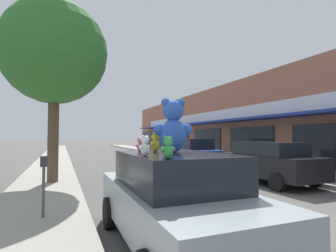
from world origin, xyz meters
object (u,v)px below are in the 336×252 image
at_px(teddy_bear_teal, 173,143).
at_px(street_tree, 55,53).
at_px(teddy_bear_white, 145,146).
at_px(teddy_bear_giant, 173,126).
at_px(parked_car_far_right, 191,152).
at_px(plush_art_car, 174,198).
at_px(teddy_bear_yellow, 155,142).
at_px(teddy_bear_pink, 140,145).
at_px(parking_meter, 44,178).
at_px(parked_car_far_center, 269,161).
at_px(teddy_bear_purple, 169,149).
at_px(teddy_bear_green, 168,148).

height_order(teddy_bear_teal, street_tree, street_tree).
height_order(teddy_bear_white, street_tree, street_tree).
bearing_deg(street_tree, teddy_bear_giant, -71.54).
relative_size(teddy_bear_white, teddy_bear_teal, 0.88).
bearing_deg(parked_car_far_right, street_tree, -152.88).
xyz_separation_m(plush_art_car, teddy_bear_teal, (0.21, 0.54, 0.91)).
bearing_deg(street_tree, teddy_bear_yellow, -72.66).
height_order(teddy_bear_giant, teddy_bear_pink, teddy_bear_giant).
bearing_deg(teddy_bear_teal, parked_car_far_right, -157.70).
distance_m(teddy_bear_teal, street_tree, 7.25).
bearing_deg(teddy_bear_white, parked_car_far_right, -154.88).
relative_size(teddy_bear_white, street_tree, 0.04).
relative_size(teddy_bear_pink, parking_meter, 0.21).
distance_m(teddy_bear_pink, parked_car_far_center, 7.10).
relative_size(teddy_bear_purple, parked_car_far_right, 0.05).
bearing_deg(parking_meter, teddy_bear_teal, -32.98).
relative_size(teddy_bear_giant, parked_car_far_center, 0.23).
distance_m(plush_art_car, parking_meter, 2.92).
relative_size(teddy_bear_green, parked_car_far_right, 0.06).
relative_size(teddy_bear_green, parking_meter, 0.23).
height_order(plush_art_car, street_tree, street_tree).
height_order(street_tree, parking_meter, street_tree).
bearing_deg(teddy_bear_purple, parked_car_far_right, -68.40).
xyz_separation_m(teddy_bear_yellow, street_tree, (-1.90, 6.08, 3.26)).
height_order(teddy_bear_purple, parked_car_far_center, teddy_bear_purple).
distance_m(teddy_bear_pink, parked_car_far_right, 11.78).
distance_m(plush_art_car, teddy_bear_giant, 1.24).
bearing_deg(plush_art_car, street_tree, 107.57).
bearing_deg(teddy_bear_yellow, teddy_bear_white, 19.57).
bearing_deg(teddy_bear_pink, parked_car_far_right, -91.41).
xyz_separation_m(plush_art_car, teddy_bear_giant, (0.08, 0.22, 1.21)).
bearing_deg(plush_art_car, teddy_bear_pink, 124.19).
bearing_deg(parked_car_far_center, teddy_bear_yellow, -149.63).
distance_m(teddy_bear_giant, teddy_bear_white, 1.04).
xyz_separation_m(teddy_bear_white, parking_meter, (-1.45, 2.48, -0.74)).
distance_m(plush_art_car, teddy_bear_green, 1.40).
bearing_deg(teddy_bear_green, teddy_bear_purple, -132.75).
bearing_deg(parking_meter, plush_art_car, -44.10).
bearing_deg(teddy_bear_yellow, teddy_bear_pink, -63.89).
xyz_separation_m(teddy_bear_giant, parked_car_far_center, (5.70, 3.77, -1.17)).
height_order(teddy_bear_green, street_tree, street_tree).
relative_size(teddy_bear_teal, parking_meter, 0.27).
relative_size(teddy_bear_pink, street_tree, 0.04).
relative_size(teddy_bear_teal, parked_car_far_right, 0.07).
height_order(teddy_bear_giant, teddy_bear_white, teddy_bear_giant).
bearing_deg(parking_meter, parked_car_far_right, 47.44).
bearing_deg(parking_meter, teddy_bear_yellow, -37.93).
xyz_separation_m(teddy_bear_yellow, parked_car_far_right, (5.93, 10.09, -0.85)).
height_order(teddy_bear_teal, parked_car_far_center, teddy_bear_teal).
distance_m(teddy_bear_giant, teddy_bear_yellow, 0.48).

